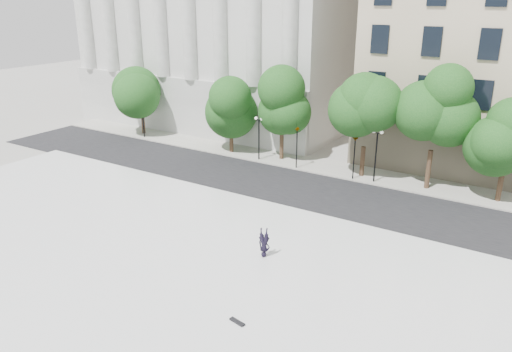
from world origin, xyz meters
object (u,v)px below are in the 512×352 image
object	(u,v)px
person_lying	(264,253)
skateboard	(237,322)
traffic_light_west	(297,128)
traffic_light_east	(356,135)

from	to	relation	value
person_lying	skateboard	bearing A→B (deg)	-90.09
traffic_light_west	skateboard	bearing A→B (deg)	-68.77
traffic_light_east	person_lying	size ratio (longest dim) A/B	2.51
traffic_light_west	person_lying	world-z (taller)	traffic_light_west
traffic_light_east	person_lying	distance (m)	15.45
traffic_light_west	traffic_light_east	xyz separation A→B (m)	(5.11, -0.00, 0.16)
traffic_light_west	person_lying	xyz separation A→B (m)	(6.01, -15.12, -2.92)
person_lying	skateboard	xyz separation A→B (m)	(2.07, -5.67, -0.19)
traffic_light_east	person_lying	bearing A→B (deg)	-86.59
traffic_light_west	skateboard	world-z (taller)	traffic_light_west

